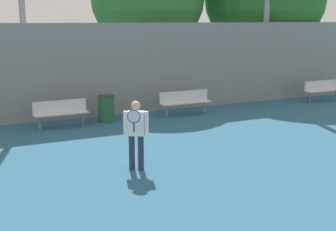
# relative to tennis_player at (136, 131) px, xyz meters

# --- Properties ---
(tennis_player) EXTENTS (0.55, 0.52, 1.65)m
(tennis_player) POSITION_rel_tennis_player_xyz_m (0.00, 0.00, 0.00)
(tennis_player) COLOR #282D47
(tennis_player) RESTS_ON ground_plane
(bench_courtside_near) EXTENTS (1.77, 0.40, 0.89)m
(bench_courtside_near) POSITION_rel_tennis_player_xyz_m (-0.51, 5.24, -0.38)
(bench_courtside_near) COLOR silver
(bench_courtside_near) RESTS_ON ground_plane
(bench_courtside_far) EXTENTS (2.01, 0.40, 0.89)m
(bench_courtside_far) POSITION_rel_tennis_player_xyz_m (4.14, 5.24, -0.38)
(bench_courtside_far) COLOR silver
(bench_courtside_far) RESTS_ON ground_plane
(bench_adjacent_court) EXTENTS (1.84, 0.40, 0.89)m
(bench_adjacent_court) POSITION_rel_tennis_player_xyz_m (10.93, 5.24, -0.38)
(bench_adjacent_court) COLOR silver
(bench_adjacent_court) RESTS_ON ground_plane
(trash_bin) EXTENTS (0.59, 0.59, 0.92)m
(trash_bin) POSITION_rel_tennis_player_xyz_m (1.12, 5.42, -0.48)
(trash_bin) COLOR #235B33
(trash_bin) RESTS_ON ground_plane
(back_fence) EXTENTS (24.22, 0.06, 3.37)m
(back_fence) POSITION_rel_tennis_player_xyz_m (2.86, 6.42, 0.75)
(back_fence) COLOR gray
(back_fence) RESTS_ON ground_plane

